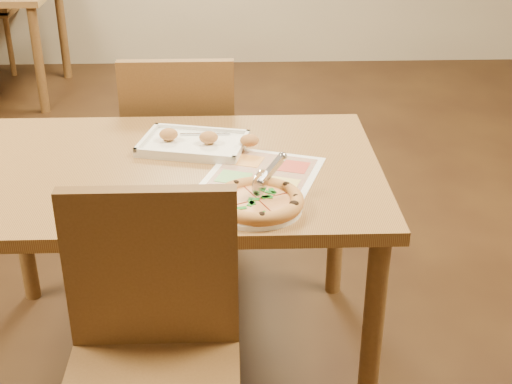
{
  "coord_description": "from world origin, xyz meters",
  "views": [
    {
      "loc": [
        0.2,
        -1.97,
        1.63
      ],
      "look_at": [
        0.26,
        -0.28,
        0.77
      ],
      "focal_mm": 50.0,
      "sensor_mm": 36.0,
      "label": 1
    }
  ],
  "objects_px": {
    "dining_table": "(168,191)",
    "plate": "(256,206)",
    "menu": "(257,181)",
    "appetizer_tray": "(197,144)",
    "pizza": "(258,201)",
    "chair_near": "(151,331)",
    "chair_far": "(181,137)",
    "pizza_cutter": "(268,174)"
  },
  "relations": [
    {
      "from": "chair_near",
      "to": "chair_far",
      "type": "height_order",
      "value": "same"
    },
    {
      "from": "pizza_cutter",
      "to": "dining_table",
      "type": "bearing_deg",
      "value": 89.32
    },
    {
      "from": "dining_table",
      "to": "pizza_cutter",
      "type": "xyz_separation_m",
      "value": [
        0.3,
        -0.23,
        0.17
      ]
    },
    {
      "from": "plate",
      "to": "appetizer_tray",
      "type": "relative_size",
      "value": 0.64
    },
    {
      "from": "plate",
      "to": "pizza",
      "type": "bearing_deg",
      "value": -44.2
    },
    {
      "from": "pizza",
      "to": "pizza_cutter",
      "type": "relative_size",
      "value": 2.02
    },
    {
      "from": "dining_table",
      "to": "pizza",
      "type": "distance_m",
      "value": 0.41
    },
    {
      "from": "plate",
      "to": "pizza_cutter",
      "type": "distance_m",
      "value": 0.09
    },
    {
      "from": "chair_near",
      "to": "menu",
      "type": "height_order",
      "value": "chair_near"
    },
    {
      "from": "dining_table",
      "to": "plate",
      "type": "relative_size",
      "value": 5.15
    },
    {
      "from": "pizza",
      "to": "pizza_cutter",
      "type": "distance_m",
      "value": 0.08
    },
    {
      "from": "chair_near",
      "to": "chair_far",
      "type": "xyz_separation_m",
      "value": [
        -0.0,
        1.2,
        0.0
      ]
    },
    {
      "from": "menu",
      "to": "pizza_cutter",
      "type": "bearing_deg",
      "value": -77.93
    },
    {
      "from": "chair_near",
      "to": "dining_table",
      "type": "bearing_deg",
      "value": 90.0
    },
    {
      "from": "chair_far",
      "to": "pizza_cutter",
      "type": "relative_size",
      "value": 3.83
    },
    {
      "from": "chair_near",
      "to": "appetizer_tray",
      "type": "bearing_deg",
      "value": 83.37
    },
    {
      "from": "chair_near",
      "to": "plate",
      "type": "distance_m",
      "value": 0.45
    },
    {
      "from": "menu",
      "to": "appetizer_tray",
      "type": "bearing_deg",
      "value": 126.1
    },
    {
      "from": "chair_far",
      "to": "menu",
      "type": "height_order",
      "value": "chair_far"
    },
    {
      "from": "dining_table",
      "to": "pizza",
      "type": "relative_size",
      "value": 5.25
    },
    {
      "from": "dining_table",
      "to": "plate",
      "type": "bearing_deg",
      "value": -46.84
    },
    {
      "from": "chair_near",
      "to": "appetizer_tray",
      "type": "height_order",
      "value": "chair_near"
    },
    {
      "from": "pizza_cutter",
      "to": "plate",
      "type": "bearing_deg",
      "value": -178.62
    },
    {
      "from": "chair_near",
      "to": "pizza",
      "type": "bearing_deg",
      "value": 49.85
    },
    {
      "from": "appetizer_tray",
      "to": "dining_table",
      "type": "bearing_deg",
      "value": -121.95
    },
    {
      "from": "chair_far",
      "to": "appetizer_tray",
      "type": "bearing_deg",
      "value": 100.5
    },
    {
      "from": "chair_far",
      "to": "pizza_cutter",
      "type": "distance_m",
      "value": 0.92
    },
    {
      "from": "pizza_cutter",
      "to": "pizza",
      "type": "bearing_deg",
      "value": -171.35
    },
    {
      "from": "plate",
      "to": "menu",
      "type": "height_order",
      "value": "plate"
    },
    {
      "from": "dining_table",
      "to": "pizza_cutter",
      "type": "relative_size",
      "value": 10.59
    },
    {
      "from": "chair_near",
      "to": "menu",
      "type": "xyz_separation_m",
      "value": [
        0.27,
        0.48,
        0.16
      ]
    },
    {
      "from": "dining_table",
      "to": "pizza",
      "type": "xyz_separation_m",
      "value": [
        0.27,
        -0.28,
        0.11
      ]
    },
    {
      "from": "menu",
      "to": "plate",
      "type": "bearing_deg",
      "value": -93.5
    },
    {
      "from": "dining_table",
      "to": "plate",
      "type": "height_order",
      "value": "plate"
    },
    {
      "from": "chair_far",
      "to": "pizza_cutter",
      "type": "xyz_separation_m",
      "value": [
        0.3,
        -0.83,
        0.23
      ]
    },
    {
      "from": "dining_table",
      "to": "plate",
      "type": "xyz_separation_m",
      "value": [
        0.26,
        -0.28,
        0.09
      ]
    },
    {
      "from": "dining_table",
      "to": "chair_near",
      "type": "relative_size",
      "value": 2.77
    },
    {
      "from": "chair_near",
      "to": "chair_far",
      "type": "bearing_deg",
      "value": 90.0
    },
    {
      "from": "dining_table",
      "to": "menu",
      "type": "xyz_separation_m",
      "value": [
        0.27,
        -0.12,
        0.09
      ]
    },
    {
      "from": "dining_table",
      "to": "pizza",
      "type": "height_order",
      "value": "pizza"
    },
    {
      "from": "dining_table",
      "to": "menu",
      "type": "bearing_deg",
      "value": -23.31
    },
    {
      "from": "dining_table",
      "to": "pizza_cutter",
      "type": "height_order",
      "value": "pizza_cutter"
    }
  ]
}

